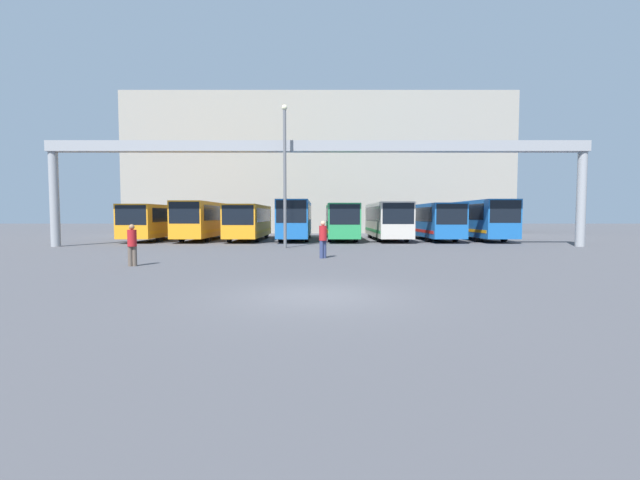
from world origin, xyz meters
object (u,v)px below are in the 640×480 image
Objects in this scene: bus_slot_0 at (162,220)px; bus_slot_7 at (476,218)px; bus_slot_4 at (341,219)px; bus_slot_5 at (387,219)px; pedestrian_near_left at (133,244)px; bus_slot_3 at (297,218)px; bus_slot_6 at (432,219)px; lamp_post at (286,171)px; bus_slot_1 at (207,218)px; pedestrian_far_center at (324,238)px; bus_slot_2 at (250,220)px.

bus_slot_7 is (27.36, 0.15, 0.20)m from bus_slot_0.
bus_slot_5 reaches higher than bus_slot_4.
bus_slot_4 is at bearing 45.73° from pedestrian_near_left.
bus_slot_7 is (7.82, 0.70, 0.11)m from bus_slot_5.
bus_slot_0 is at bearing -179.14° from bus_slot_4.
bus_slot_0 is 15.63m from bus_slot_4.
bus_slot_6 is (11.72, -0.16, -0.15)m from bus_slot_3.
bus_slot_7 is at bearing 5.58° from bus_slot_6.
bus_slot_0 is at bearing 140.11° from lamp_post.
bus_slot_4 is 1.08× the size of bus_slot_6.
bus_slot_6 is at bearing 29.56° from pedestrian_near_left.
bus_slot_5 is 7.85m from bus_slot_7.
pedestrian_far_center is (10.06, -16.29, -0.87)m from bus_slot_1.
bus_slot_4 is 7.17× the size of pedestrian_near_left.
bus_slot_0 is 27.36m from bus_slot_7.
lamp_post is (-2.39, 6.64, 3.95)m from pedestrian_far_center.
bus_slot_1 is 23.45m from bus_slot_7.
bus_slot_4 is at bearing 4.48° from bus_slot_3.
lamp_post is at bearing -148.09° from bus_slot_7.
bus_slot_7 reaches higher than bus_slot_6.
bus_slot_4 is 7.83m from bus_slot_6.
bus_slot_3 is (11.72, -0.07, 0.20)m from bus_slot_0.
pedestrian_near_left is 12.02m from lamp_post.
pedestrian_far_center is at bearing -68.22° from bus_slot_2.
bus_slot_2 is 1.11× the size of lamp_post.
bus_slot_4 is at bearing 8.35° from bus_slot_2.
lamp_post is (-0.15, -9.60, 3.01)m from bus_slot_3.
lamp_post is at bearing -131.11° from bus_slot_5.
bus_slot_3 is at bearing -0.35° from bus_slot_0.
bus_slot_0 is at bearing 178.40° from bus_slot_5.
bus_slot_1 is 4.01m from bus_slot_2.
bus_slot_1 is at bearing -179.58° from bus_slot_7.
bus_slot_3 is 20.34m from pedestrian_near_left.
bus_slot_3 is 10.06m from lamp_post.
bus_slot_2 is 0.83× the size of bus_slot_7.
pedestrian_far_center is (-9.48, -16.08, -0.78)m from bus_slot_6.
bus_slot_6 is 3.93m from bus_slot_7.
bus_slot_4 is (15.63, 0.23, 0.04)m from bus_slot_0.
bus_slot_1 is 6.51× the size of pedestrian_far_center.
pedestrian_far_center is at bearing -120.51° from bus_slot_6.
bus_slot_7 is at bearing 0.42° from bus_slot_1.
lamp_post is at bearing 71.85° from pedestrian_far_center.
pedestrian_far_center is (7.89, 3.28, 0.05)m from pedestrian_near_left.
bus_slot_7 is (19.54, 1.07, 0.20)m from bus_slot_2.
bus_slot_6 is 0.94× the size of bus_slot_7.
bus_slot_7 reaches higher than bus_slot_2.
lamp_post is at bearing -112.27° from bus_slot_4.
bus_slot_6 is (19.54, -0.21, -0.09)m from bus_slot_1.
bus_slot_0 is at bearing 88.69° from pedestrian_near_left.
bus_slot_7 is (15.63, 0.23, 0.00)m from bus_slot_3.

